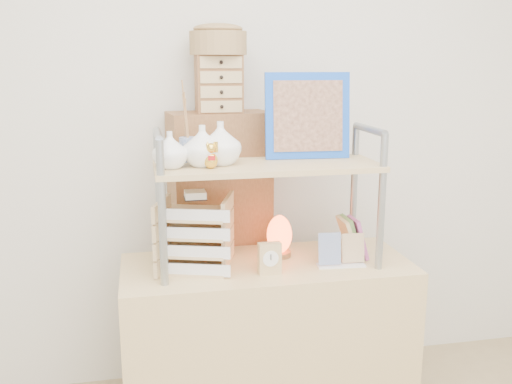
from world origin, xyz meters
TOP-DOWN VIEW (x-y plane):
  - room_shell at (0.00, 0.39)m, footprint 3.42×3.41m
  - desk at (0.00, 1.20)m, footprint 1.20×0.50m
  - cabinet at (-0.14, 1.57)m, footprint 0.48×0.29m
  - hutch at (-0.09, 1.21)m, footprint 0.90×0.34m
  - letter_tray at (-0.29, 1.20)m, footprint 0.33×0.32m
  - salt_lamp at (0.07, 1.28)m, footprint 0.12×0.11m
  - desk_clock at (-0.02, 1.08)m, footprint 0.09×0.04m
  - postcard_stand at (0.29, 1.11)m, footprint 0.20×0.07m
  - drawer_chest at (-0.14, 1.55)m, footprint 0.20×0.16m
  - woven_basket at (-0.14, 1.55)m, footprint 0.25×0.25m

SIDE VIEW (x-z plane):
  - desk at x=0.00m, z-range 0.00..0.75m
  - cabinet at x=-0.14m, z-range 0.00..1.35m
  - postcard_stand at x=0.29m, z-range 0.72..0.86m
  - desk_clock at x=-0.02m, z-range 0.75..0.88m
  - salt_lamp at x=0.07m, z-range 0.75..0.93m
  - letter_tray at x=-0.29m, z-range 0.72..1.04m
  - hutch at x=-0.09m, z-range 0.81..1.59m
  - drawer_chest at x=-0.14m, z-range 1.35..1.60m
  - woven_basket at x=-0.14m, z-range 1.60..1.70m
  - room_shell at x=0.00m, z-range 0.39..3.00m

